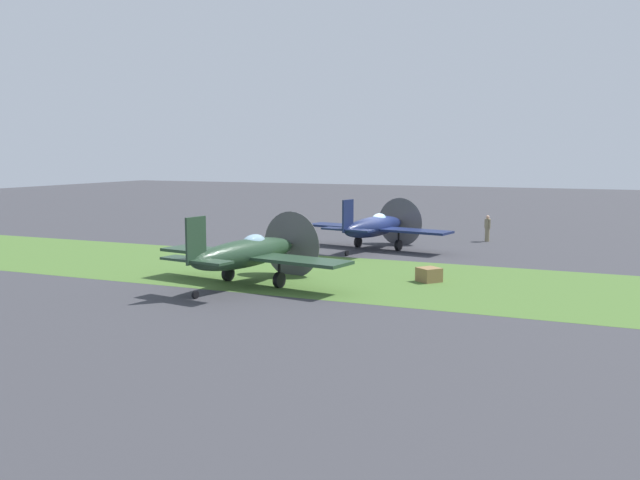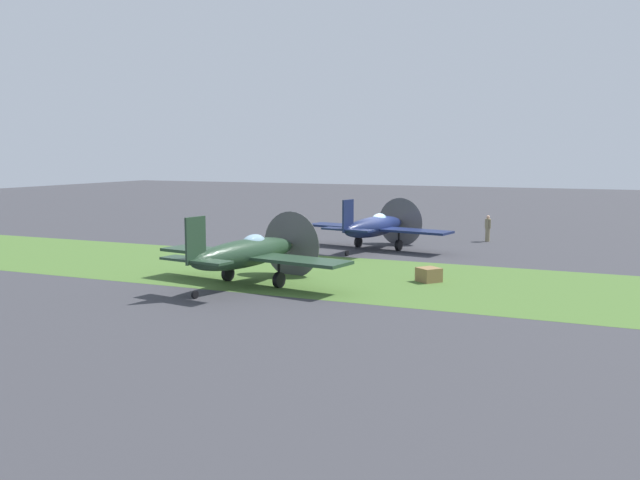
{
  "view_description": "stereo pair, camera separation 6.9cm",
  "coord_description": "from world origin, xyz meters",
  "px_view_note": "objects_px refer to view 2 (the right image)",
  "views": [
    {
      "loc": [
        13.3,
        -39.69,
        5.83
      ],
      "look_at": [
        -1.11,
        -6.81,
        1.31
      ],
      "focal_mm": 39.24,
      "sensor_mm": 36.0,
      "label": 1
    },
    {
      "loc": [
        13.36,
        -39.67,
        5.83
      ],
      "look_at": [
        -1.11,
        -6.81,
        1.31
      ],
      "focal_mm": 39.24,
      "sensor_mm": 36.0,
      "label": 2
    }
  ],
  "objects_px": {
    "ground_crew_chief": "(488,228)",
    "airplane_lead": "(376,227)",
    "airplane_wingman": "(248,253)",
    "fuel_drum": "(247,252)",
    "supply_crate": "(429,275)"
  },
  "relations": [
    {
      "from": "airplane_wingman",
      "to": "airplane_lead",
      "type": "bearing_deg",
      "value": 93.63
    },
    {
      "from": "supply_crate",
      "to": "airplane_lead",
      "type": "bearing_deg",
      "value": 122.3
    },
    {
      "from": "airplane_lead",
      "to": "airplane_wingman",
      "type": "xyz_separation_m",
      "value": [
        -1.35,
        -13.12,
        0.04
      ]
    },
    {
      "from": "fuel_drum",
      "to": "supply_crate",
      "type": "relative_size",
      "value": 1.0
    },
    {
      "from": "ground_crew_chief",
      "to": "airplane_lead",
      "type": "bearing_deg",
      "value": -82.72
    },
    {
      "from": "airplane_lead",
      "to": "supply_crate",
      "type": "bearing_deg",
      "value": -47.23
    },
    {
      "from": "airplane_lead",
      "to": "fuel_drum",
      "type": "distance_m",
      "value": 8.45
    },
    {
      "from": "ground_crew_chief",
      "to": "supply_crate",
      "type": "relative_size",
      "value": 1.92
    },
    {
      "from": "airplane_wingman",
      "to": "supply_crate",
      "type": "xyz_separation_m",
      "value": [
        7.07,
        4.08,
        -1.12
      ]
    },
    {
      "from": "airplane_lead",
      "to": "ground_crew_chief",
      "type": "distance_m",
      "value": 8.58
    },
    {
      "from": "airplane_wingman",
      "to": "supply_crate",
      "type": "bearing_deg",
      "value": 39.51
    },
    {
      "from": "fuel_drum",
      "to": "supply_crate",
      "type": "bearing_deg",
      "value": -12.26
    },
    {
      "from": "airplane_lead",
      "to": "ground_crew_chief",
      "type": "height_order",
      "value": "airplane_lead"
    },
    {
      "from": "ground_crew_chief",
      "to": "supply_crate",
      "type": "bearing_deg",
      "value": -42.07
    },
    {
      "from": "airplane_wingman",
      "to": "ground_crew_chief",
      "type": "xyz_separation_m",
      "value": [
        6.84,
        19.7,
        -0.53
      ]
    }
  ]
}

